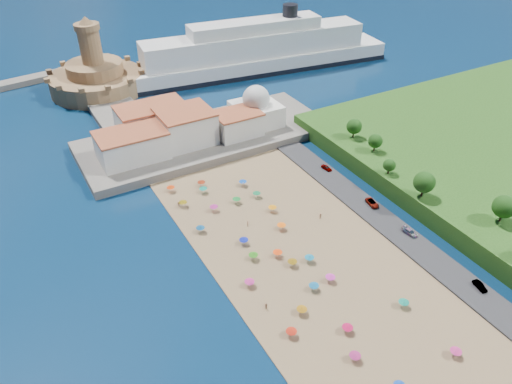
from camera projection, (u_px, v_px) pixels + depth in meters
ground at (291, 271)px, 125.90m from camera, size 700.00×700.00×0.00m
terrace at (206, 137)px, 181.53m from camera, size 90.00×36.00×3.00m
jetty at (118, 115)px, 197.92m from camera, size 18.00×70.00×2.40m
waterfront_buildings at (170, 129)px, 173.10m from camera, size 57.00×29.00×11.00m
domed_building at (256, 109)px, 183.98m from camera, size 16.00×16.00×15.00m
fortress at (96, 77)px, 216.36m from camera, size 40.00×40.00×32.40m
cruise_ship at (255, 53)px, 235.64m from camera, size 135.63×36.00×29.30m
beach_parasols at (307, 289)px, 117.84m from camera, size 32.07×114.20×2.20m
beachgoers at (293, 272)px, 123.99m from camera, size 36.46×91.30×1.89m
parked_cars at (403, 227)px, 138.60m from camera, size 3.18×77.67×1.41m
hillside_trees at (467, 202)px, 133.17m from camera, size 17.45×102.07×7.93m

